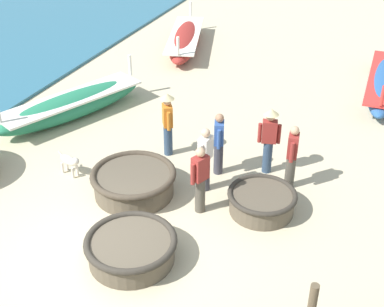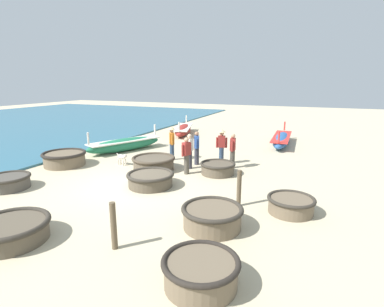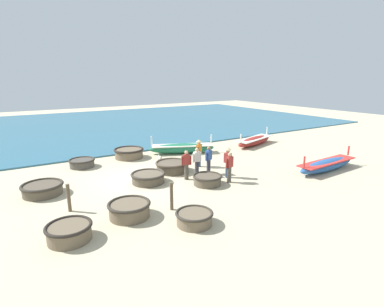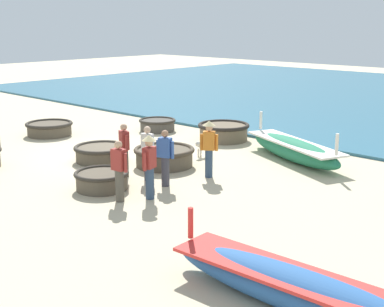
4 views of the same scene
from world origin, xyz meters
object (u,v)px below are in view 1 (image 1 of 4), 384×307
object	(u,v)px
dog	(70,161)
coracle_front_right	(262,201)
long_boat_white_hull	(384,83)
fisherman_standing_right	(205,158)
coracle_far_right	(131,248)
coracle_weathered	(134,181)
fisherman_with_hat	(200,178)
long_boat_blue_hull	(185,40)
fisherman_by_coracle	(219,142)
fisherman_hauling	(168,120)
long_boat_ochre_hull	(72,105)
fisherman_crouching	(292,155)
fisherman_standing_left	(269,137)

from	to	relation	value
dog	coracle_front_right	bearing A→B (deg)	5.34
long_boat_white_hull	fisherman_standing_right	size ratio (longest dim) A/B	3.05
coracle_far_right	dog	xyz separation A→B (m)	(-2.72, 1.99, 0.09)
coracle_weathered	fisherman_with_hat	xyz separation A→B (m)	(1.60, 0.00, 0.51)
long_boat_blue_hull	fisherman_with_hat	world-z (taller)	fisherman_with_hat
coracle_far_right	long_boat_blue_hull	world-z (taller)	long_boat_blue_hull
coracle_far_right	fisherman_standing_right	xyz separation A→B (m)	(0.41, 2.70, 0.55)
dog	long_boat_white_hull	bearing A→B (deg)	50.63
fisherman_by_coracle	dog	bearing A→B (deg)	-155.17
coracle_far_right	fisherman_hauling	distance (m)	3.95
dog	coracle_weathered	bearing A→B (deg)	-2.44
dog	fisherman_hauling	bearing A→B (deg)	46.02
fisherman_hauling	coracle_weathered	bearing A→B (deg)	-89.17
coracle_weathered	long_boat_ochre_hull	size ratio (longest dim) A/B	0.41
coracle_far_right	fisherman_hauling	size ratio (longest dim) A/B	1.06
fisherman_standing_right	coracle_front_right	bearing A→B (deg)	-11.33
coracle_front_right	coracle_far_right	bearing A→B (deg)	-127.12
coracle_weathered	fisherman_by_coracle	bearing A→B (deg)	47.10
long_boat_ochre_hull	dog	distance (m)	2.99
coracle_weathered	coracle_front_right	bearing A→B (deg)	10.05
coracle_far_right	fisherman_crouching	bearing A→B (deg)	59.02
coracle_weathered	coracle_far_right	bearing A→B (deg)	-62.75
fisherman_by_coracle	fisherman_standing_left	bearing A→B (deg)	26.06
coracle_far_right	fisherman_standing_left	distance (m)	4.29
fisherman_crouching	fisherman_with_hat	size ratio (longest dim) A/B	1.00
coracle_weathered	fisherman_standing_right	xyz separation A→B (m)	(1.39, 0.78, 0.51)
coracle_weathered	long_boat_white_hull	distance (m)	8.92
fisherman_with_hat	coracle_far_right	bearing A→B (deg)	-107.61
long_boat_blue_hull	dog	xyz separation A→B (m)	(0.92, -8.73, 0.03)
long_boat_ochre_hull	coracle_far_right	bearing A→B (deg)	-45.90
long_boat_ochre_hull	long_boat_white_hull	bearing A→B (deg)	32.95
fisherman_crouching	fisherman_hauling	bearing A→B (deg)	176.33
coracle_far_right	long_boat_ochre_hull	xyz separation A→B (m)	(-4.36, 4.50, 0.09)
coracle_front_right	long_boat_ochre_hull	size ratio (longest dim) A/B	0.32
long_boat_white_hull	fisherman_standing_left	xyz separation A→B (m)	(-2.05, -5.65, 0.62)
coracle_front_right	long_boat_blue_hull	size ratio (longest dim) A/B	0.32
coracle_far_right	fisherman_by_coracle	world-z (taller)	fisherman_by_coracle
coracle_front_right	fisherman_with_hat	world-z (taller)	fisherman_with_hat
coracle_far_right	fisherman_standing_left	world-z (taller)	fisherman_standing_left
long_boat_blue_hull	fisherman_crouching	bearing A→B (deg)	-51.10
fisherman_crouching	fisherman_standing_left	bearing A→B (deg)	148.08
fisherman_crouching	long_boat_ochre_hull	bearing A→B (deg)	171.77
fisherman_by_coracle	coracle_weathered	bearing A→B (deg)	-132.90
coracle_weathered	fisherman_crouching	size ratio (longest dim) A/B	1.22
coracle_weathered	coracle_far_right	xyz separation A→B (m)	(0.99, -1.92, -0.04)
coracle_front_right	long_boat_blue_hull	distance (m)	9.95
fisherman_standing_left	coracle_far_right	bearing A→B (deg)	-110.51
fisherman_standing_right	dog	bearing A→B (deg)	-167.20
long_boat_ochre_hull	long_boat_blue_hull	bearing A→B (deg)	83.46
fisherman_crouching	dog	world-z (taller)	fisherman_crouching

